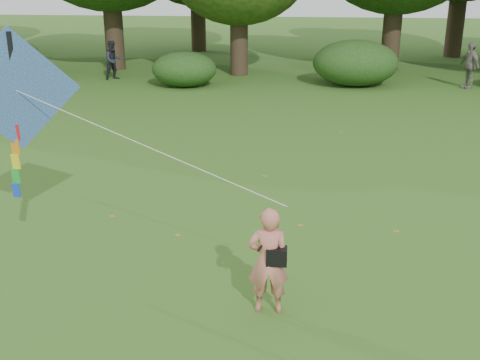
# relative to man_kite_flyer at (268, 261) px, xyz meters

# --- Properties ---
(ground) EXTENTS (100.00, 100.00, 0.00)m
(ground) POSITION_rel_man_kite_flyer_xyz_m (-0.18, -0.48, -0.83)
(ground) COLOR #265114
(ground) RESTS_ON ground
(man_kite_flyer) EXTENTS (0.62, 0.42, 1.65)m
(man_kite_flyer) POSITION_rel_man_kite_flyer_xyz_m (0.00, 0.00, 0.00)
(man_kite_flyer) COLOR #C9705E
(man_kite_flyer) RESTS_ON ground
(bystander_left) EXTENTS (1.02, 1.00, 1.66)m
(bystander_left) POSITION_rel_man_kite_flyer_xyz_m (-7.52, 17.92, 0.00)
(bystander_left) COLOR #22232D
(bystander_left) RESTS_ON ground
(bystander_right) EXTENTS (0.82, 1.17, 1.85)m
(bystander_right) POSITION_rel_man_kite_flyer_xyz_m (7.37, 17.31, 0.10)
(bystander_right) COLOR gray
(bystander_right) RESTS_ON ground
(crossbody_bag) EXTENTS (0.43, 0.20, 0.68)m
(crossbody_bag) POSITION_rel_man_kite_flyer_xyz_m (0.12, -0.03, 0.11)
(crossbody_bag) COLOR black
(crossbody_bag) RESTS_ON ground
(flying_kite) EXTENTS (5.38, 1.93, 2.90)m
(flying_kite) POSITION_rel_man_kite_flyer_xyz_m (-4.17, 1.46, 2.07)
(flying_kite) COLOR #223D97
(flying_kite) RESTS_ON ground
(shrub_band) EXTENTS (39.15, 3.22, 1.88)m
(shrub_band) POSITION_rel_man_kite_flyer_xyz_m (-0.90, 17.13, 0.03)
(shrub_band) COLOR #264919
(shrub_band) RESTS_ON ground
(fallen_leaves) EXTENTS (11.64, 13.73, 0.01)m
(fallen_leaves) POSITION_rel_man_kite_flyer_xyz_m (0.15, 3.12, -0.82)
(fallen_leaves) COLOR olive
(fallen_leaves) RESTS_ON ground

